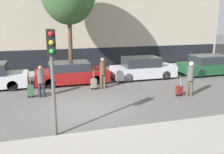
{
  "coord_description": "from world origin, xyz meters",
  "views": [
    {
      "loc": [
        -1.64,
        -10.51,
        4.04
      ],
      "look_at": [
        1.87,
        1.8,
        0.95
      ],
      "focal_mm": 40.0,
      "sensor_mm": 36.0,
      "label": 1
    }
  ],
  "objects_px": {
    "parked_car_2": "(142,69)",
    "parked_car_3": "(210,65)",
    "trolley_left": "(31,90)",
    "pedestrian_center": "(103,71)",
    "pedestrian_right": "(190,76)",
    "parked_car_1": "(71,73)",
    "trolley_center": "(94,83)",
    "trolley_right": "(179,90)",
    "pedestrian_left": "(41,80)",
    "traffic_light": "(52,62)",
    "parked_bicycle": "(66,69)"
  },
  "relations": [
    {
      "from": "parked_car_3",
      "to": "traffic_light",
      "type": "distance_m",
      "value": 13.44
    },
    {
      "from": "parked_car_3",
      "to": "pedestrian_center",
      "type": "relative_size",
      "value": 2.46
    },
    {
      "from": "parked_car_3",
      "to": "trolley_left",
      "type": "relative_size",
      "value": 3.78
    },
    {
      "from": "pedestrian_left",
      "to": "trolley_right",
      "type": "relative_size",
      "value": 1.52
    },
    {
      "from": "parked_car_2",
      "to": "pedestrian_center",
      "type": "bearing_deg",
      "value": -152.13
    },
    {
      "from": "parked_car_1",
      "to": "trolley_right",
      "type": "height_order",
      "value": "parked_car_1"
    },
    {
      "from": "parked_car_3",
      "to": "traffic_light",
      "type": "relative_size",
      "value": 1.21
    },
    {
      "from": "pedestrian_center",
      "to": "trolley_right",
      "type": "relative_size",
      "value": 1.66
    },
    {
      "from": "parked_car_2",
      "to": "pedestrian_center",
      "type": "xyz_separation_m",
      "value": [
        -3.14,
        -1.66,
        0.36
      ]
    },
    {
      "from": "pedestrian_left",
      "to": "parked_car_1",
      "type": "bearing_deg",
      "value": 62.41
    },
    {
      "from": "pedestrian_left",
      "to": "pedestrian_center",
      "type": "bearing_deg",
      "value": 20.68
    },
    {
      "from": "parked_car_2",
      "to": "pedestrian_right",
      "type": "distance_m",
      "value": 4.34
    },
    {
      "from": "pedestrian_left",
      "to": "traffic_light",
      "type": "xyz_separation_m",
      "value": [
        0.42,
        -4.69,
        1.69
      ]
    },
    {
      "from": "trolley_left",
      "to": "traffic_light",
      "type": "distance_m",
      "value": 5.37
    },
    {
      "from": "parked_car_3",
      "to": "pedestrian_left",
      "type": "xyz_separation_m",
      "value": [
        -11.78,
        -2.22,
        0.29
      ]
    },
    {
      "from": "parked_car_3",
      "to": "trolley_left",
      "type": "bearing_deg",
      "value": -170.2
    },
    {
      "from": "pedestrian_right",
      "to": "trolley_right",
      "type": "distance_m",
      "value": 0.9
    },
    {
      "from": "pedestrian_center",
      "to": "pedestrian_right",
      "type": "relative_size",
      "value": 0.99
    },
    {
      "from": "trolley_left",
      "to": "pedestrian_right",
      "type": "height_order",
      "value": "pedestrian_right"
    },
    {
      "from": "traffic_light",
      "to": "parked_car_1",
      "type": "bearing_deg",
      "value": 78.82
    },
    {
      "from": "trolley_left",
      "to": "pedestrian_center",
      "type": "xyz_separation_m",
      "value": [
        3.95,
        0.57,
        0.66
      ]
    },
    {
      "from": "parked_car_2",
      "to": "pedestrian_right",
      "type": "xyz_separation_m",
      "value": [
        0.89,
        -4.23,
        0.37
      ]
    },
    {
      "from": "parked_car_2",
      "to": "trolley_right",
      "type": "distance_m",
      "value": 4.15
    },
    {
      "from": "trolley_left",
      "to": "pedestrian_right",
      "type": "bearing_deg",
      "value": -14.03
    },
    {
      "from": "parked_car_1",
      "to": "traffic_light",
      "type": "height_order",
      "value": "traffic_light"
    },
    {
      "from": "parked_car_3",
      "to": "trolley_right",
      "type": "relative_size",
      "value": 4.09
    },
    {
      "from": "parked_car_2",
      "to": "pedestrian_left",
      "type": "height_order",
      "value": "pedestrian_left"
    },
    {
      "from": "parked_car_1",
      "to": "parked_bicycle",
      "type": "xyz_separation_m",
      "value": [
        -0.12,
        2.18,
        -0.14
      ]
    },
    {
      "from": "pedestrian_left",
      "to": "trolley_left",
      "type": "relative_size",
      "value": 1.4
    },
    {
      "from": "parked_car_3",
      "to": "trolley_left",
      "type": "xyz_separation_m",
      "value": [
        -12.32,
        -2.13,
        -0.27
      ]
    },
    {
      "from": "trolley_left",
      "to": "pedestrian_right",
      "type": "xyz_separation_m",
      "value": [
        7.99,
        -2.0,
        0.67
      ]
    },
    {
      "from": "parked_car_2",
      "to": "parked_car_3",
      "type": "bearing_deg",
      "value": -1.11
    },
    {
      "from": "trolley_right",
      "to": "parked_bicycle",
      "type": "bearing_deg",
      "value": 129.34
    },
    {
      "from": "parked_car_1",
      "to": "trolley_center",
      "type": "relative_size",
      "value": 3.82
    },
    {
      "from": "pedestrian_left",
      "to": "trolley_left",
      "type": "distance_m",
      "value": 0.78
    },
    {
      "from": "pedestrian_right",
      "to": "pedestrian_left",
      "type": "bearing_deg",
      "value": 176.76
    },
    {
      "from": "parked_car_1",
      "to": "parked_car_2",
      "type": "distance_m",
      "value": 4.74
    },
    {
      "from": "parked_bicycle",
      "to": "parked_car_2",
      "type": "bearing_deg",
      "value": -24.73
    },
    {
      "from": "trolley_center",
      "to": "trolley_right",
      "type": "bearing_deg",
      "value": -30.99
    },
    {
      "from": "parked_car_2",
      "to": "trolley_center",
      "type": "bearing_deg",
      "value": -155.41
    },
    {
      "from": "trolley_left",
      "to": "parked_car_1",
      "type": "bearing_deg",
      "value": 44.14
    },
    {
      "from": "trolley_right",
      "to": "traffic_light",
      "type": "height_order",
      "value": "traffic_light"
    },
    {
      "from": "pedestrian_center",
      "to": "trolley_center",
      "type": "distance_m",
      "value": 0.86
    },
    {
      "from": "parked_car_3",
      "to": "trolley_center",
      "type": "distance_m",
      "value": 9.07
    },
    {
      "from": "parked_car_3",
      "to": "trolley_right",
      "type": "bearing_deg",
      "value": -140.48
    },
    {
      "from": "parked_car_3",
      "to": "parked_car_1",
      "type": "bearing_deg",
      "value": 179.09
    },
    {
      "from": "pedestrian_right",
      "to": "traffic_light",
      "type": "relative_size",
      "value": 0.5
    },
    {
      "from": "trolley_left",
      "to": "pedestrian_right",
      "type": "distance_m",
      "value": 8.26
    },
    {
      "from": "pedestrian_left",
      "to": "trolley_right",
      "type": "bearing_deg",
      "value": -4.86
    },
    {
      "from": "pedestrian_center",
      "to": "trolley_left",
      "type": "bearing_deg",
      "value": -174.58
    }
  ]
}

